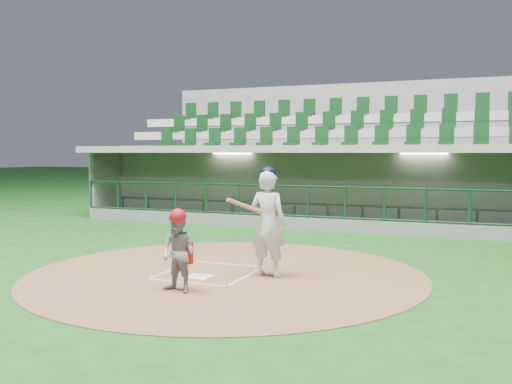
% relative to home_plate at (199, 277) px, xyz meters
% --- Properties ---
extents(ground, '(120.00, 120.00, 0.00)m').
position_rel_home_plate_xyz_m(ground, '(0.00, 0.70, -0.02)').
color(ground, '#144915').
rests_on(ground, ground).
extents(dirt_circle, '(7.20, 7.20, 0.01)m').
position_rel_home_plate_xyz_m(dirt_circle, '(0.30, 0.50, -0.02)').
color(dirt_circle, brown).
rests_on(dirt_circle, ground).
extents(home_plate, '(0.43, 0.43, 0.02)m').
position_rel_home_plate_xyz_m(home_plate, '(0.00, 0.00, 0.00)').
color(home_plate, silver).
rests_on(home_plate, dirt_circle).
extents(batter_box_chalk, '(1.55, 1.80, 0.01)m').
position_rel_home_plate_xyz_m(batter_box_chalk, '(0.00, 0.40, -0.00)').
color(batter_box_chalk, silver).
rests_on(batter_box_chalk, ground).
extents(dugout_structure, '(16.40, 3.70, 3.00)m').
position_rel_home_plate_xyz_m(dugout_structure, '(0.16, 8.51, 0.93)').
color(dugout_structure, gray).
rests_on(dugout_structure, ground).
extents(seating_deck, '(17.00, 6.72, 5.15)m').
position_rel_home_plate_xyz_m(seating_deck, '(0.00, 11.61, 1.40)').
color(seating_deck, slate).
rests_on(seating_deck, ground).
extents(batter, '(0.91, 0.91, 1.96)m').
position_rel_home_plate_xyz_m(batter, '(1.09, 0.56, 0.96)').
color(batter, silver).
rests_on(batter, dirt_circle).
extents(catcher, '(0.68, 0.58, 1.32)m').
position_rel_home_plate_xyz_m(catcher, '(0.20, -1.04, 0.64)').
color(catcher, gray).
rests_on(catcher, dirt_circle).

